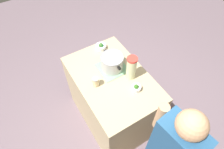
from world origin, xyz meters
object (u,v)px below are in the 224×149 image
Objects in this scene: cooking_pot at (112,62)px; broccoli_bowl_front at (101,46)px; mason_jar at (96,82)px; broccoli_bowl_center at (136,88)px; lemonade_pitcher at (131,68)px.

cooking_pot is 0.36m from broccoli_bowl_front.
broccoli_bowl_front is at bearing 144.83° from mason_jar.
mason_jar is 1.11× the size of broccoli_bowl_center.
broccoli_bowl_center is (0.18, -0.05, -0.11)m from lemonade_pitcher.
lemonade_pitcher is at bearing 27.57° from cooking_pot.
lemonade_pitcher is 2.82× the size of broccoli_bowl_center.
cooking_pot is at bearing -8.02° from broccoli_bowl_front.
lemonade_pitcher is 0.41m from mason_jar.
broccoli_bowl_center is (0.39, 0.06, -0.07)m from cooking_pot.
mason_jar is at bearing -35.17° from broccoli_bowl_front.
mason_jar is (-0.10, -0.39, -0.09)m from lemonade_pitcher.
broccoli_bowl_center is at bearing -15.57° from lemonade_pitcher.
lemonade_pitcher is 2.21× the size of broccoli_bowl_front.
lemonade_pitcher is at bearing 6.17° from broccoli_bowl_front.
broccoli_bowl_front is (-0.46, 0.32, -0.02)m from mason_jar.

